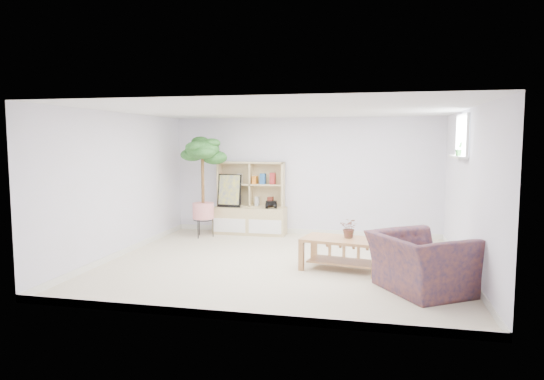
% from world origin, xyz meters
% --- Properties ---
extents(floor, '(5.50, 5.00, 0.01)m').
position_xyz_m(floor, '(0.00, 0.00, 0.00)').
color(floor, '#C8B588').
rests_on(floor, ground).
extents(ceiling, '(5.50, 5.00, 0.01)m').
position_xyz_m(ceiling, '(0.00, 0.00, 2.40)').
color(ceiling, white).
rests_on(ceiling, walls).
extents(walls, '(5.51, 5.01, 2.40)m').
position_xyz_m(walls, '(0.00, 0.00, 1.20)').
color(walls, white).
rests_on(walls, floor).
extents(baseboard, '(5.50, 5.00, 0.10)m').
position_xyz_m(baseboard, '(0.00, 0.00, 0.05)').
color(baseboard, white).
rests_on(baseboard, floor).
extents(window, '(0.10, 0.98, 0.68)m').
position_xyz_m(window, '(2.73, 0.60, 2.00)').
color(window, '#CAE7FF').
rests_on(window, walls).
extents(window_sill, '(0.14, 1.00, 0.04)m').
position_xyz_m(window_sill, '(2.67, 0.60, 1.68)').
color(window_sill, white).
rests_on(window_sill, walls).
extents(storage_unit, '(1.49, 0.50, 1.49)m').
position_xyz_m(storage_unit, '(-1.11, 2.24, 0.75)').
color(storage_unit, tan).
rests_on(storage_unit, floor).
extents(poster, '(0.50, 0.13, 0.68)m').
position_xyz_m(poster, '(-1.52, 2.16, 0.90)').
color(poster, yellow).
rests_on(poster, storage_unit).
extents(toy_truck, '(0.35, 0.27, 0.17)m').
position_xyz_m(toy_truck, '(-0.64, 2.17, 0.64)').
color(toy_truck, black).
rests_on(toy_truck, storage_unit).
extents(coffee_table, '(1.27, 0.85, 0.48)m').
position_xyz_m(coffee_table, '(0.96, -0.17, 0.24)').
color(coffee_table, '#906847').
rests_on(coffee_table, floor).
extents(table_plant, '(0.32, 0.30, 0.30)m').
position_xyz_m(table_plant, '(1.06, -0.09, 0.63)').
color(table_plant, '#1B7119').
rests_on(table_plant, coffee_table).
extents(floor_tree, '(0.92, 0.92, 2.02)m').
position_xyz_m(floor_tree, '(-1.94, 1.74, 1.01)').
color(floor_tree, '#0F4510').
rests_on(floor_tree, floor).
extents(armchair, '(1.47, 1.51, 0.85)m').
position_xyz_m(armchair, '(2.01, -1.02, 0.43)').
color(armchair, '#1C2145').
rests_on(armchair, floor).
extents(sill_plant, '(0.15, 0.13, 0.22)m').
position_xyz_m(sill_plant, '(2.67, 0.50, 1.81)').
color(sill_plant, '#0F4510').
rests_on(sill_plant, window_sill).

